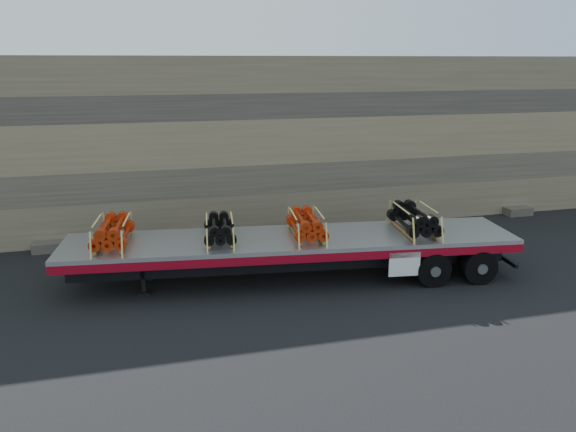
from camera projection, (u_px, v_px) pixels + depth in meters
name	position (u px, v px, depth m)	size (l,w,h in m)	color
ground	(291.00, 276.00, 18.38)	(120.00, 120.00, 0.00)	black
rock_wall	(251.00, 143.00, 23.50)	(44.00, 3.00, 7.00)	#7A6B54
trailer	(292.00, 258.00, 17.99)	(14.24, 2.74, 1.42)	silver
bundle_front	(113.00, 233.00, 16.96)	(1.05, 2.10, 0.75)	#AF2609
bundle_midfront	(220.00, 230.00, 17.40)	(0.95, 1.90, 0.67)	black
bundle_midrear	(306.00, 225.00, 17.76)	(1.03, 2.06, 0.73)	#AF2609
bundle_rear	(414.00, 220.00, 18.24)	(1.12, 2.23, 0.79)	black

